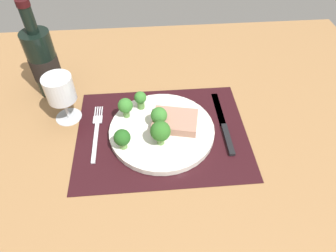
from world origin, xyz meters
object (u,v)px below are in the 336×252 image
at_px(knife, 224,126).
at_px(plate, 162,130).
at_px(fork, 96,132).
at_px(steak, 175,121).
at_px(wine_glass, 60,91).
at_px(wine_bottle, 44,62).

bearing_deg(knife, plate, -179.49).
bearing_deg(fork, knife, -3.93).
distance_m(steak, wine_glass, 0.29).
bearing_deg(knife, fork, 177.09).
height_order(knife, wine_glass, wine_glass).
relative_size(plate, fork, 1.38).
bearing_deg(fork, plate, -7.25).
distance_m(fork, wine_bottle, 0.25).
bearing_deg(wine_glass, knife, -10.27).
bearing_deg(wine_glass, fork, -39.35).
xyz_separation_m(plate, fork, (-0.17, 0.01, -0.01)).
bearing_deg(plate, fork, 175.13).
bearing_deg(fork, wine_glass, 138.27).
distance_m(wine_bottle, wine_glass, 0.13).
height_order(steak, wine_bottle, wine_bottle).
relative_size(steak, wine_bottle, 0.41).
height_order(fork, wine_glass, wine_glass).
xyz_separation_m(steak, knife, (0.13, -0.01, -0.02)).
bearing_deg(wine_bottle, knife, -22.42).
distance_m(fork, wine_glass, 0.13).
xyz_separation_m(fork, wine_glass, (-0.08, 0.07, 0.08)).
relative_size(fork, knife, 0.83).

